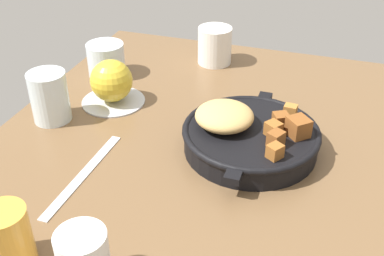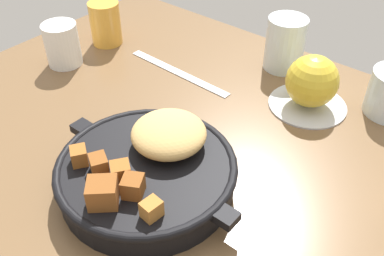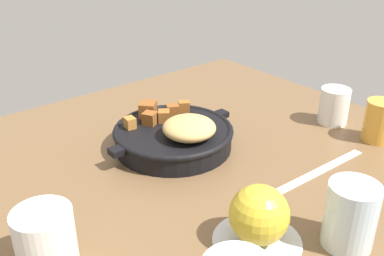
% 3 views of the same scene
% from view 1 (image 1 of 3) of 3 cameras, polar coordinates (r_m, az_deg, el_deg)
% --- Properties ---
extents(ground_plane, '(0.91, 0.82, 0.02)m').
position_cam_1_polar(ground_plane, '(0.83, 3.44, -3.32)').
color(ground_plane, brown).
extents(cast_iron_skillet, '(0.28, 0.23, 0.08)m').
position_cam_1_polar(cast_iron_skillet, '(0.81, 6.81, -0.81)').
color(cast_iron_skillet, black).
rests_on(cast_iron_skillet, ground_plane).
extents(saucer_plate, '(0.13, 0.13, 0.01)m').
position_cam_1_polar(saucer_plate, '(0.97, -9.37, 3.25)').
color(saucer_plate, '#B7BABF').
rests_on(saucer_plate, ground_plane).
extents(red_apple, '(0.08, 0.08, 0.08)m').
position_cam_1_polar(red_apple, '(0.95, -9.61, 5.60)').
color(red_apple, gold).
rests_on(red_apple, saucer_plate).
extents(butter_knife, '(0.23, 0.02, 0.00)m').
position_cam_1_polar(butter_knife, '(0.79, -12.84, -5.38)').
color(butter_knife, silver).
rests_on(butter_knife, ground_plane).
extents(juice_glass_amber, '(0.06, 0.06, 0.08)m').
position_cam_1_polar(juice_glass_amber, '(0.65, -21.18, -12.12)').
color(juice_glass_amber, gold).
rests_on(juice_glass_amber, ground_plane).
extents(ceramic_mug_white, '(0.08, 0.08, 0.08)m').
position_cam_1_polar(ceramic_mug_white, '(1.11, 2.73, 9.83)').
color(ceramic_mug_white, silver).
rests_on(ceramic_mug_white, ground_plane).
extents(water_glass_short, '(0.08, 0.08, 0.07)m').
position_cam_1_polar(water_glass_short, '(1.07, -10.24, 8.06)').
color(water_glass_short, silver).
rests_on(water_glass_short, ground_plane).
extents(water_glass_tall, '(0.07, 0.07, 0.10)m').
position_cam_1_polar(water_glass_tall, '(0.92, -16.81, 3.48)').
color(water_glass_tall, silver).
rests_on(water_glass_tall, ground_plane).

